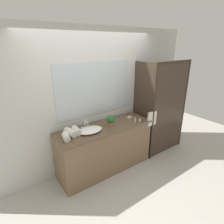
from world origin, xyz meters
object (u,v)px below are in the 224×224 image
object	(u,v)px
soap_dish	(129,117)
rolled_towel_far_edge	(76,131)
faucet	(85,126)
rolled_towel_near_edge	(66,137)
rolled_towel_middle	(70,132)
potted_plant	(111,120)
amenity_bottle_body_wash	(135,120)
sink_basin	(90,130)
amenity_bottle_conditioner	(140,120)

from	to	relation	value
soap_dish	rolled_towel_far_edge	distance (m)	1.18
faucet	rolled_towel_near_edge	world-z (taller)	faucet
faucet	rolled_towel_middle	size ratio (longest dim) A/B	0.76
potted_plant	amenity_bottle_body_wash	world-z (taller)	potted_plant
sink_basin	amenity_bottle_conditioner	distance (m)	1.00
rolled_towel_middle	faucet	bearing A→B (deg)	19.03
rolled_towel_near_edge	soap_dish	bearing A→B (deg)	4.89
amenity_bottle_body_wash	rolled_towel_middle	distance (m)	1.24
soap_dish	amenity_bottle_conditioner	bearing A→B (deg)	-86.01
rolled_towel_far_edge	soap_dish	bearing A→B (deg)	1.31
amenity_bottle_conditioner	rolled_towel_far_edge	xyz separation A→B (m)	(-1.20, 0.25, 0.02)
sink_basin	amenity_bottle_conditioner	bearing A→B (deg)	-10.40
soap_dish	potted_plant	bearing A→B (deg)	-169.91
soap_dish	amenity_bottle_body_wash	distance (m)	0.25
sink_basin	potted_plant	world-z (taller)	potted_plant
rolled_towel_far_edge	rolled_towel_near_edge	bearing A→B (deg)	-157.19
rolled_towel_near_edge	sink_basin	bearing A→B (deg)	2.68
amenity_bottle_conditioner	rolled_towel_middle	world-z (taller)	rolled_towel_middle
sink_basin	amenity_bottle_conditioner	world-z (taller)	amenity_bottle_conditioner
rolled_towel_near_edge	rolled_towel_middle	distance (m)	0.14
amenity_bottle_body_wash	rolled_towel_far_edge	world-z (taller)	rolled_towel_far_edge
sink_basin	potted_plant	size ratio (longest dim) A/B	2.15
faucet	rolled_towel_middle	distance (m)	0.35
sink_basin	rolled_towel_far_edge	xyz separation A→B (m)	(-0.22, 0.07, 0.02)
sink_basin	rolled_towel_near_edge	size ratio (longest dim) A/B	2.19
faucet	rolled_towel_far_edge	xyz separation A→B (m)	(-0.22, -0.10, 0.01)
sink_basin	faucet	bearing A→B (deg)	90.00
potted_plant	sink_basin	bearing A→B (deg)	-179.42
amenity_bottle_conditioner	rolled_towel_far_edge	size ratio (longest dim) A/B	0.41
rolled_towel_far_edge	amenity_bottle_body_wash	bearing A→B (deg)	-10.79
soap_dish	amenity_bottle_body_wash	bearing A→B (deg)	-105.30
potted_plant	amenity_bottle_conditioner	world-z (taller)	potted_plant
faucet	amenity_bottle_conditioner	world-z (taller)	faucet
sink_basin	soap_dish	xyz separation A→B (m)	(0.96, 0.10, -0.02)
amenity_bottle_conditioner	amenity_bottle_body_wash	size ratio (longest dim) A/B	0.89
potted_plant	rolled_towel_far_edge	distance (m)	0.65
amenity_bottle_conditioner	rolled_towel_middle	bearing A→B (deg)	169.48
rolled_towel_near_edge	rolled_towel_middle	xyz separation A→B (m)	(0.11, 0.08, 0.01)
sink_basin	potted_plant	distance (m)	0.44
potted_plant	rolled_towel_middle	bearing A→B (deg)	175.58
rolled_towel_near_edge	rolled_towel_middle	size ratio (longest dim) A/B	0.88
amenity_bottle_conditioner	rolled_towel_near_edge	bearing A→B (deg)	173.57
rolled_towel_near_edge	amenity_bottle_conditioner	bearing A→B (deg)	-6.43
rolled_towel_near_edge	rolled_towel_far_edge	size ratio (longest dim) A/B	0.94
rolled_towel_far_edge	rolled_towel_middle	bearing A→B (deg)	-175.18
faucet	rolled_towel_near_edge	bearing A→B (deg)	-155.83
potted_plant	rolled_towel_middle	size ratio (longest dim) A/B	0.90
faucet	amenity_bottle_body_wash	xyz separation A→B (m)	(0.90, -0.32, -0.00)
faucet	soap_dish	xyz separation A→B (m)	(0.96, -0.08, -0.03)
potted_plant	rolled_towel_near_edge	distance (m)	0.87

